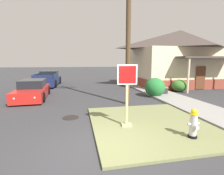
% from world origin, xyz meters
% --- Properties ---
extents(ground_plane, '(160.00, 160.00, 0.00)m').
position_xyz_m(ground_plane, '(0.00, 0.00, 0.00)').
color(ground_plane, '#333335').
extents(grass_corner_patch, '(4.44, 5.00, 0.08)m').
position_xyz_m(grass_corner_patch, '(2.17, 1.58, 0.04)').
color(grass_corner_patch, olive).
rests_on(grass_corner_patch, ground).
extents(sidewalk_strip, '(2.20, 19.36, 0.12)m').
position_xyz_m(sidewalk_strip, '(5.59, 6.42, 0.06)').
color(sidewalk_strip, gray).
rests_on(sidewalk_strip, ground).
extents(fire_hydrant, '(0.38, 0.34, 0.94)m').
position_xyz_m(fire_hydrant, '(2.96, 0.03, 0.52)').
color(fire_hydrant, black).
rests_on(fire_hydrant, grass_corner_patch).
extents(stop_sign, '(0.71, 0.32, 2.27)m').
position_xyz_m(stop_sign, '(1.20, 1.38, 1.19)').
color(stop_sign, tan).
rests_on(stop_sign, grass_corner_patch).
extents(manhole_cover, '(0.70, 0.70, 0.02)m').
position_xyz_m(manhole_cover, '(-0.88, 3.00, 0.01)').
color(manhole_cover, black).
rests_on(manhole_cover, ground).
extents(parked_sedan_red, '(1.99, 4.45, 1.25)m').
position_xyz_m(parked_sedan_red, '(-3.51, 7.67, 0.54)').
color(parked_sedan_red, red).
rests_on(parked_sedan_red, ground).
extents(pickup_truck_navy, '(2.23, 5.25, 1.48)m').
position_xyz_m(pickup_truck_navy, '(-3.51, 14.03, 0.62)').
color(pickup_truck_navy, '#19234C').
rests_on(pickup_truck_navy, ground).
extents(street_bench, '(0.54, 1.53, 0.85)m').
position_xyz_m(street_bench, '(5.74, 7.39, 0.59)').
color(street_bench, '#93704C').
rests_on(street_bench, sidewalk_strip).
extents(utility_pole, '(1.75, 0.27, 9.15)m').
position_xyz_m(utility_pole, '(2.29, 4.89, 4.81)').
color(utility_pole, '#4C3823').
rests_on(utility_pole, ground).
extents(corner_house, '(9.82, 8.20, 5.65)m').
position_xyz_m(corner_house, '(10.00, 11.76, 2.90)').
color(corner_house, brown).
rests_on(corner_house, ground).
extents(shrub_near_porch, '(1.23, 1.23, 1.00)m').
position_xyz_m(shrub_near_porch, '(7.65, 7.94, 0.50)').
color(shrub_near_porch, '#376C29').
rests_on(shrub_near_porch, ground).
extents(shrub_by_curb, '(1.41, 1.41, 1.34)m').
position_xyz_m(shrub_by_curb, '(4.78, 6.49, 0.67)').
color(shrub_by_curb, '#246E31').
rests_on(shrub_by_curb, ground).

